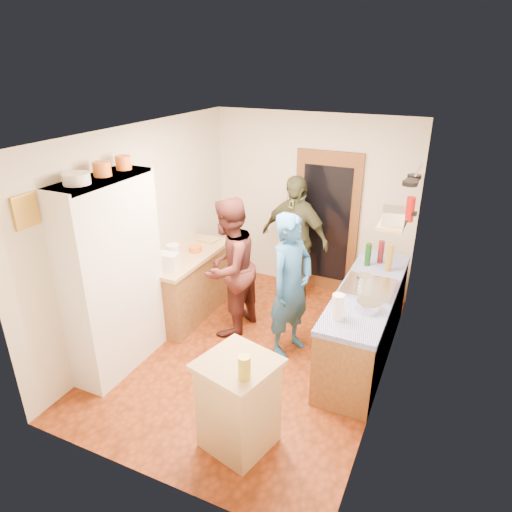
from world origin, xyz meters
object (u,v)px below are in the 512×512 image
Objects in this scene: person_hob at (291,287)px; hutch_body at (113,277)px; right_counter_base at (365,324)px; island_base at (238,406)px; person_left at (233,267)px; person_back at (295,239)px.

hutch_body is at bearing 139.22° from person_hob.
right_counter_base is 0.98m from person_hob.
hutch_body is 2.90m from right_counter_base.
island_base is at bearing -16.90° from hutch_body.
person_hob is (1.69, 1.00, -0.23)m from hutch_body.
hutch_body reaches higher than person_hob.
person_left is 1.20m from person_back.
person_hob is at bearing -159.49° from right_counter_base.
right_counter_base is 1.69m from person_back.
person_left is at bearing -175.60° from right_counter_base.
person_left reaches higher than right_counter_base.
person_left is at bearing -97.07° from person_back.
right_counter_base is at bearing -26.53° from person_back.
person_hob is at bearing 82.75° from person_left.
person_hob is at bearing 93.31° from island_base.
hutch_body is at bearing -152.53° from right_counter_base.
person_hob is (-0.09, 1.54, 0.44)m from island_base.
hutch_body is 1.97m from island_base.
hutch_body reaches higher than person_back.
right_counter_base is (2.50, 1.30, -0.68)m from hutch_body.
hutch_body is at bearing -31.15° from person_left.
island_base is 1.60m from person_hob.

